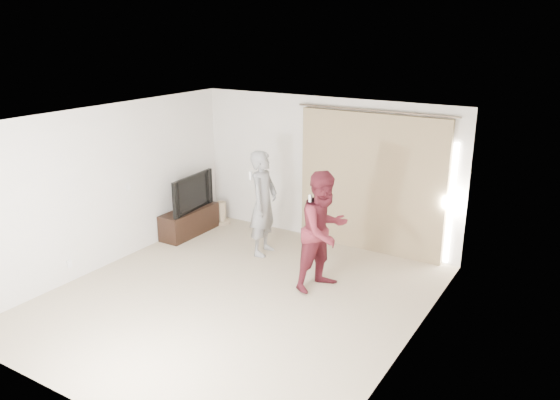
% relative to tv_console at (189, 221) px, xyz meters
% --- Properties ---
extents(floor, '(5.50, 5.50, 0.00)m').
position_rel_tv_console_xyz_m(floor, '(2.27, -1.63, -0.24)').
color(floor, '#B8A98A').
rests_on(floor, ground).
extents(wall_back, '(5.00, 0.04, 2.60)m').
position_rel_tv_console_xyz_m(wall_back, '(2.27, 1.12, 1.06)').
color(wall_back, white).
rests_on(wall_back, ground).
extents(wall_left, '(0.04, 5.50, 2.60)m').
position_rel_tv_console_xyz_m(wall_left, '(-0.23, -1.63, 1.06)').
color(wall_left, white).
rests_on(wall_left, ground).
extents(ceiling, '(5.00, 5.50, 0.01)m').
position_rel_tv_console_xyz_m(ceiling, '(2.27, -1.63, 2.36)').
color(ceiling, silver).
rests_on(ceiling, wall_back).
extents(curtain, '(2.80, 0.11, 2.46)m').
position_rel_tv_console_xyz_m(curtain, '(3.18, 1.05, 0.96)').
color(curtain, tan).
rests_on(curtain, ground).
extents(tv_console, '(0.44, 1.26, 0.48)m').
position_rel_tv_console_xyz_m(tv_console, '(0.00, 0.00, 0.00)').
color(tv_console, black).
rests_on(tv_console, ground).
extents(tv, '(0.24, 1.18, 0.67)m').
position_rel_tv_console_xyz_m(tv, '(0.00, 0.00, 0.58)').
color(tv, black).
rests_on(tv, tv_console).
extents(scratching_post, '(0.33, 0.33, 0.44)m').
position_rel_tv_console_xyz_m(scratching_post, '(0.17, 0.77, -0.06)').
color(scratching_post, tan).
rests_on(scratching_post, ground).
extents(person_man, '(0.52, 0.71, 1.81)m').
position_rel_tv_console_xyz_m(person_man, '(1.70, -0.04, 0.66)').
color(person_man, gray).
rests_on(person_man, ground).
extents(person_woman, '(0.94, 1.05, 1.80)m').
position_rel_tv_console_xyz_m(person_woman, '(3.16, -0.67, 0.66)').
color(person_woman, maroon).
rests_on(person_woman, ground).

